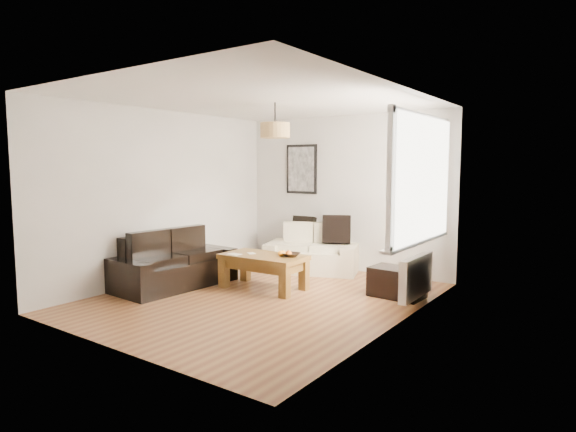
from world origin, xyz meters
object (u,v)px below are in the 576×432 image
Objects in this scene: coffee_table at (264,272)px; sofa_leather at (175,261)px; loveseat_cream at (312,249)px; ottoman at (397,282)px.

sofa_leather is at bearing -150.83° from coffee_table.
sofa_leather reaches higher than loveseat_cream.
loveseat_cream is 2.16× the size of ottoman.
sofa_leather reaches higher than coffee_table.
loveseat_cream is 2.30m from sofa_leather.
coffee_table is at bearing -57.47° from sofa_leather.
sofa_leather is (-1.09, -2.02, 0.01)m from loveseat_cream.
loveseat_cream reaches higher than ottoman.
ottoman is (2.88, 1.33, -0.18)m from sofa_leather.
ottoman is (1.79, -0.69, -0.17)m from loveseat_cream.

